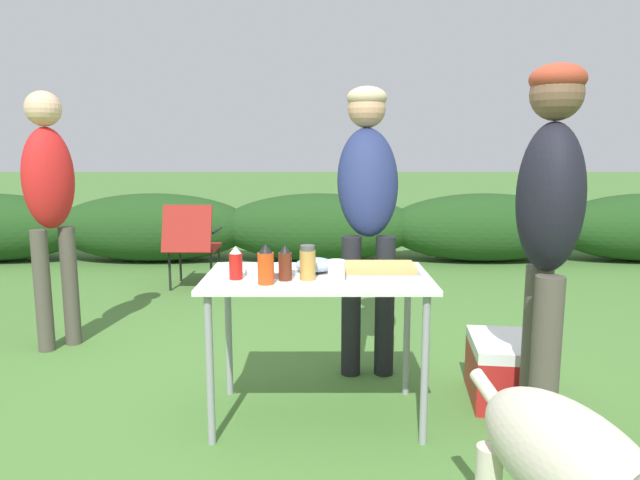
% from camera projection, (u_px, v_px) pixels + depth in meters
% --- Properties ---
extents(ground_plane, '(60.00, 60.00, 0.00)m').
position_uv_depth(ground_plane, '(319.00, 416.00, 2.92)').
color(ground_plane, '#477533').
extents(shrub_hedge, '(14.40, 0.90, 0.82)m').
position_uv_depth(shrub_hedge, '(320.00, 227.00, 6.87)').
color(shrub_hedge, '#1E4219').
rests_on(shrub_hedge, ground).
extents(folding_table, '(1.10, 0.64, 0.74)m').
position_uv_depth(folding_table, '(319.00, 290.00, 2.81)').
color(folding_table, silver).
rests_on(folding_table, ground).
extents(food_tray, '(0.40, 0.22, 0.06)m').
position_uv_depth(food_tray, '(380.00, 270.00, 2.81)').
color(food_tray, '#9E9EA3').
rests_on(food_tray, folding_table).
extents(plate_stack, '(0.25, 0.25, 0.03)m').
position_uv_depth(plate_stack, '(271.00, 271.00, 2.84)').
color(plate_stack, white).
rests_on(plate_stack, folding_table).
extents(mixing_bowl, '(0.20, 0.20, 0.07)m').
position_uv_depth(mixing_bowl, '(316.00, 265.00, 2.87)').
color(mixing_bowl, '#99B2CC').
rests_on(mixing_bowl, folding_table).
extents(paper_cup_stack, '(0.08, 0.08, 0.11)m').
position_uv_depth(paper_cup_stack, '(338.00, 271.00, 2.64)').
color(paper_cup_stack, white).
rests_on(paper_cup_stack, folding_table).
extents(spice_jar, '(0.08, 0.08, 0.16)m').
position_uv_depth(spice_jar, '(309.00, 263.00, 2.70)').
color(spice_jar, '#B2893D').
rests_on(spice_jar, folding_table).
extents(bbq_sauce_bottle, '(0.06, 0.06, 0.17)m').
position_uv_depth(bbq_sauce_bottle, '(286.00, 263.00, 2.68)').
color(bbq_sauce_bottle, '#562314').
rests_on(bbq_sauce_bottle, folding_table).
extents(ketchup_bottle, '(0.06, 0.06, 0.16)m').
position_uv_depth(ketchup_bottle, '(237.00, 263.00, 2.71)').
color(ketchup_bottle, red).
rests_on(ketchup_bottle, folding_table).
extents(hot_sauce_bottle, '(0.08, 0.08, 0.19)m').
position_uv_depth(hot_sauce_bottle, '(267.00, 265.00, 2.61)').
color(hot_sauce_bottle, '#CC4214').
rests_on(hot_sauce_bottle, folding_table).
extents(standing_person_in_navy_coat, '(0.37, 0.50, 1.73)m').
position_uv_depth(standing_person_in_navy_coat, '(369.00, 192.00, 3.42)').
color(standing_person_in_navy_coat, black).
rests_on(standing_person_in_navy_coat, ground).
extents(standing_person_in_gray_fleece, '(0.40, 0.41, 1.72)m').
position_uv_depth(standing_person_in_gray_fleece, '(51.00, 194.00, 3.77)').
color(standing_person_in_gray_fleece, '#4C473D').
rests_on(standing_person_in_gray_fleece, ground).
extents(standing_person_in_dark_puffer, '(0.35, 0.44, 1.71)m').
position_uv_depth(standing_person_in_dark_puffer, '(550.00, 217.00, 2.51)').
color(standing_person_in_dark_puffer, '#4C473D').
rests_on(standing_person_in_dark_puffer, ground).
extents(camp_chair_green_behind_table, '(0.49, 0.60, 0.83)m').
position_uv_depth(camp_chair_green_behind_table, '(193.00, 241.00, 5.51)').
color(camp_chair_green_behind_table, maroon).
rests_on(camp_chair_green_behind_table, ground).
extents(cooler_box, '(0.38, 0.52, 0.34)m').
position_uv_depth(cooler_box, '(502.00, 370.00, 3.09)').
color(cooler_box, '#B21E1E').
rests_on(cooler_box, ground).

